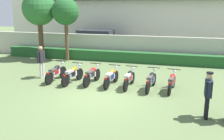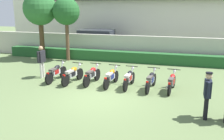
{
  "view_description": "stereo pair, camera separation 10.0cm",
  "coord_description": "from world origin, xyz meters",
  "px_view_note": "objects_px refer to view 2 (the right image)",
  "views": [
    {
      "loc": [
        3.19,
        -9.65,
        3.86
      ],
      "look_at": [
        0.0,
        2.13,
        0.71
      ],
      "focal_mm": 40.98,
      "sensor_mm": 36.0,
      "label": 1
    },
    {
      "loc": [
        3.29,
        -9.63,
        3.86
      ],
      "look_at": [
        0.0,
        2.13,
        0.71
      ],
      "focal_mm": 40.98,
      "sensor_mm": 36.0,
      "label": 2
    }
  ],
  "objects_px": {
    "motorcycle_in_row_2": "(92,75)",
    "motorcycle_in_row_3": "(111,77)",
    "tree_near_inspector": "(40,9)",
    "tree_far_side": "(66,12)",
    "officer_0": "(207,92)",
    "motorcycle_in_row_6": "(172,82)",
    "motorcycle_in_row_0": "(56,72)",
    "motorcycle_in_row_5": "(151,80)",
    "inspector_person": "(41,59)",
    "motorcycle_in_row_4": "(129,78)",
    "motorcycle_in_row_1": "(73,74)",
    "parked_car": "(98,42)"
  },
  "relations": [
    {
      "from": "motorcycle_in_row_6",
      "to": "motorcycle_in_row_4",
      "type": "bearing_deg",
      "value": 95.59
    },
    {
      "from": "tree_near_inspector",
      "to": "motorcycle_in_row_0",
      "type": "relative_size",
      "value": 2.42
    },
    {
      "from": "motorcycle_in_row_5",
      "to": "officer_0",
      "type": "distance_m",
      "value": 3.48
    },
    {
      "from": "motorcycle_in_row_3",
      "to": "inspector_person",
      "type": "distance_m",
      "value": 4.04
    },
    {
      "from": "tree_near_inspector",
      "to": "motorcycle_in_row_3",
      "type": "bearing_deg",
      "value": -36.47
    },
    {
      "from": "tree_near_inspector",
      "to": "officer_0",
      "type": "relative_size",
      "value": 2.84
    },
    {
      "from": "motorcycle_in_row_0",
      "to": "motorcycle_in_row_1",
      "type": "distance_m",
      "value": 0.99
    },
    {
      "from": "motorcycle_in_row_2",
      "to": "motorcycle_in_row_5",
      "type": "relative_size",
      "value": 0.96
    },
    {
      "from": "motorcycle_in_row_3",
      "to": "officer_0",
      "type": "distance_m",
      "value": 4.98
    },
    {
      "from": "tree_far_side",
      "to": "tree_near_inspector",
      "type": "bearing_deg",
      "value": -179.92
    },
    {
      "from": "tree_far_side",
      "to": "motorcycle_in_row_5",
      "type": "xyz_separation_m",
      "value": [
        6.48,
        -4.9,
        -2.9
      ]
    },
    {
      "from": "tree_near_inspector",
      "to": "tree_far_side",
      "type": "bearing_deg",
      "value": 0.08
    },
    {
      "from": "motorcycle_in_row_4",
      "to": "motorcycle_in_row_5",
      "type": "relative_size",
      "value": 0.95
    },
    {
      "from": "motorcycle_in_row_0",
      "to": "motorcycle_in_row_4",
      "type": "xyz_separation_m",
      "value": [
        3.86,
        -0.06,
        -0.01
      ]
    },
    {
      "from": "motorcycle_in_row_4",
      "to": "motorcycle_in_row_1",
      "type": "bearing_deg",
      "value": 94.74
    },
    {
      "from": "motorcycle_in_row_6",
      "to": "motorcycle_in_row_3",
      "type": "bearing_deg",
      "value": 95.35
    },
    {
      "from": "inspector_person",
      "to": "officer_0",
      "type": "bearing_deg",
      "value": -20.66
    },
    {
      "from": "motorcycle_in_row_4",
      "to": "motorcycle_in_row_6",
      "type": "xyz_separation_m",
      "value": [
        1.98,
        -0.02,
        -0.01
      ]
    },
    {
      "from": "motorcycle_in_row_2",
      "to": "inspector_person",
      "type": "distance_m",
      "value": 3.04
    },
    {
      "from": "parked_car",
      "to": "motorcycle_in_row_3",
      "type": "height_order",
      "value": "parked_car"
    },
    {
      "from": "motorcycle_in_row_0",
      "to": "officer_0",
      "type": "height_order",
      "value": "officer_0"
    },
    {
      "from": "motorcycle_in_row_0",
      "to": "motorcycle_in_row_6",
      "type": "height_order",
      "value": "motorcycle_in_row_0"
    },
    {
      "from": "tree_far_side",
      "to": "motorcycle_in_row_2",
      "type": "relative_size",
      "value": 2.34
    },
    {
      "from": "motorcycle_in_row_1",
      "to": "officer_0",
      "type": "bearing_deg",
      "value": -104.42
    },
    {
      "from": "tree_far_side",
      "to": "inspector_person",
      "type": "relative_size",
      "value": 2.5
    },
    {
      "from": "tree_far_side",
      "to": "motorcycle_in_row_6",
      "type": "bearing_deg",
      "value": -33.34
    },
    {
      "from": "tree_far_side",
      "to": "motorcycle_in_row_0",
      "type": "relative_size",
      "value": 2.21
    },
    {
      "from": "motorcycle_in_row_2",
      "to": "officer_0",
      "type": "height_order",
      "value": "officer_0"
    },
    {
      "from": "tree_near_inspector",
      "to": "motorcycle_in_row_6",
      "type": "xyz_separation_m",
      "value": [
        9.42,
        -4.88,
        -3.08
      ]
    },
    {
      "from": "officer_0",
      "to": "tree_near_inspector",
      "type": "bearing_deg",
      "value": -34.59
    },
    {
      "from": "motorcycle_in_row_2",
      "to": "inspector_person",
      "type": "height_order",
      "value": "inspector_person"
    },
    {
      "from": "officer_0",
      "to": "motorcycle_in_row_2",
      "type": "bearing_deg",
      "value": -27.39
    },
    {
      "from": "tree_far_side",
      "to": "motorcycle_in_row_2",
      "type": "xyz_separation_m",
      "value": [
        3.53,
        -4.79,
        -2.89
      ]
    },
    {
      "from": "tree_far_side",
      "to": "motorcycle_in_row_0",
      "type": "bearing_deg",
      "value": -71.85
    },
    {
      "from": "parked_car",
      "to": "motorcycle_in_row_1",
      "type": "xyz_separation_m",
      "value": [
        1.35,
        -8.05,
        -0.49
      ]
    },
    {
      "from": "tree_near_inspector",
      "to": "motorcycle_in_row_0",
      "type": "xyz_separation_m",
      "value": [
        3.57,
        -4.8,
        -3.06
      ]
    },
    {
      "from": "motorcycle_in_row_4",
      "to": "motorcycle_in_row_5",
      "type": "distance_m",
      "value": 1.04
    },
    {
      "from": "tree_far_side",
      "to": "motorcycle_in_row_5",
      "type": "relative_size",
      "value": 2.23
    },
    {
      "from": "tree_near_inspector",
      "to": "motorcycle_in_row_5",
      "type": "bearing_deg",
      "value": -30.03
    },
    {
      "from": "motorcycle_in_row_1",
      "to": "motorcycle_in_row_6",
      "type": "height_order",
      "value": "motorcycle_in_row_1"
    },
    {
      "from": "parked_car",
      "to": "motorcycle_in_row_5",
      "type": "bearing_deg",
      "value": -56.56
    },
    {
      "from": "motorcycle_in_row_1",
      "to": "motorcycle_in_row_5",
      "type": "bearing_deg",
      "value": -81.2
    },
    {
      "from": "motorcycle_in_row_3",
      "to": "motorcycle_in_row_6",
      "type": "bearing_deg",
      "value": -85.67
    },
    {
      "from": "motorcycle_in_row_6",
      "to": "motorcycle_in_row_0",
      "type": "bearing_deg",
      "value": 95.41
    },
    {
      "from": "motorcycle_in_row_6",
      "to": "parked_car",
      "type": "bearing_deg",
      "value": 43.94
    },
    {
      "from": "tree_near_inspector",
      "to": "motorcycle_in_row_6",
      "type": "bearing_deg",
      "value": -27.37
    },
    {
      "from": "inspector_person",
      "to": "motorcycle_in_row_2",
      "type": "bearing_deg",
      "value": -6.36
    },
    {
      "from": "motorcycle_in_row_4",
      "to": "officer_0",
      "type": "distance_m",
      "value": 4.25
    },
    {
      "from": "tree_near_inspector",
      "to": "officer_0",
      "type": "bearing_deg",
      "value": -35.1
    },
    {
      "from": "motorcycle_in_row_2",
      "to": "motorcycle_in_row_3",
      "type": "distance_m",
      "value": 1.01
    }
  ]
}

